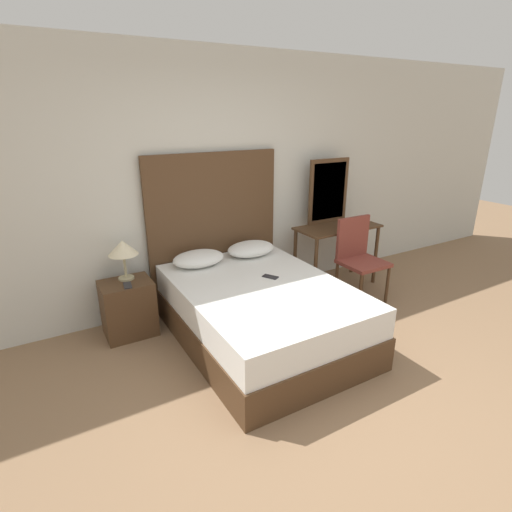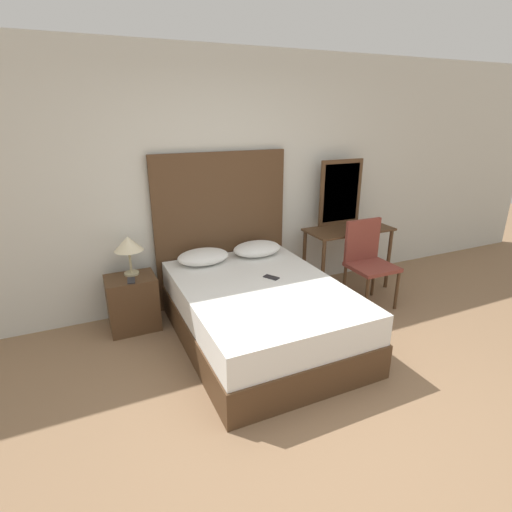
{
  "view_description": "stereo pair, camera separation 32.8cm",
  "coord_description": "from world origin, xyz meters",
  "px_view_note": "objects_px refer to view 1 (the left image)",
  "views": [
    {
      "loc": [
        -1.74,
        -1.66,
        2.08
      ],
      "look_at": [
        -0.01,
        1.32,
        0.83
      ],
      "focal_mm": 28.0,
      "sensor_mm": 36.0,
      "label": 1
    },
    {
      "loc": [
        -1.45,
        -1.81,
        2.08
      ],
      "look_at": [
        -0.01,
        1.32,
        0.83
      ],
      "focal_mm": 28.0,
      "sensor_mm": 36.0,
      "label": 2
    }
  ],
  "objects_px": {
    "phone_on_bed": "(270,277)",
    "nightstand": "(128,308)",
    "phone_on_nightstand": "(128,285)",
    "bed": "(261,313)",
    "vanity_desk": "(337,237)",
    "chair": "(358,254)",
    "table_lamp": "(123,249)"
  },
  "relations": [
    {
      "from": "nightstand",
      "to": "bed",
      "type": "bearing_deg",
      "value": -35.11
    },
    {
      "from": "bed",
      "to": "table_lamp",
      "type": "relative_size",
      "value": 5.02
    },
    {
      "from": "nightstand",
      "to": "phone_on_nightstand",
      "type": "height_order",
      "value": "phone_on_nightstand"
    },
    {
      "from": "phone_on_bed",
      "to": "chair",
      "type": "distance_m",
      "value": 1.27
    },
    {
      "from": "table_lamp",
      "to": "phone_on_nightstand",
      "type": "height_order",
      "value": "table_lamp"
    },
    {
      "from": "nightstand",
      "to": "chair",
      "type": "height_order",
      "value": "chair"
    },
    {
      "from": "phone_on_bed",
      "to": "chair",
      "type": "relative_size",
      "value": 0.17
    },
    {
      "from": "bed",
      "to": "phone_on_nightstand",
      "type": "xyz_separation_m",
      "value": [
        -1.06,
        0.65,
        0.27
      ]
    },
    {
      "from": "phone_on_bed",
      "to": "nightstand",
      "type": "bearing_deg",
      "value": 152.44
    },
    {
      "from": "vanity_desk",
      "to": "phone_on_nightstand",
      "type": "bearing_deg",
      "value": -179.87
    },
    {
      "from": "phone_on_nightstand",
      "to": "bed",
      "type": "bearing_deg",
      "value": -31.56
    },
    {
      "from": "nightstand",
      "to": "phone_on_nightstand",
      "type": "relative_size",
      "value": 3.5
    },
    {
      "from": "phone_on_bed",
      "to": "vanity_desk",
      "type": "height_order",
      "value": "vanity_desk"
    },
    {
      "from": "vanity_desk",
      "to": "chair",
      "type": "xyz_separation_m",
      "value": [
        -0.04,
        -0.42,
        -0.08
      ]
    },
    {
      "from": "phone_on_nightstand",
      "to": "vanity_desk",
      "type": "xyz_separation_m",
      "value": [
        2.54,
        0.01,
        0.08
      ]
    },
    {
      "from": "phone_on_bed",
      "to": "nightstand",
      "type": "relative_size",
      "value": 0.3
    },
    {
      "from": "table_lamp",
      "to": "nightstand",
      "type": "bearing_deg",
      "value": -111.75
    },
    {
      "from": "phone_on_bed",
      "to": "phone_on_nightstand",
      "type": "xyz_separation_m",
      "value": [
        -1.23,
        0.55,
        -0.03
      ]
    },
    {
      "from": "table_lamp",
      "to": "vanity_desk",
      "type": "xyz_separation_m",
      "value": [
        2.51,
        -0.16,
        -0.23
      ]
    },
    {
      "from": "table_lamp",
      "to": "vanity_desk",
      "type": "distance_m",
      "value": 2.52
    },
    {
      "from": "bed",
      "to": "phone_on_bed",
      "type": "relative_size",
      "value": 11.92
    },
    {
      "from": "phone_on_bed",
      "to": "vanity_desk",
      "type": "relative_size",
      "value": 0.16
    },
    {
      "from": "chair",
      "to": "phone_on_nightstand",
      "type": "bearing_deg",
      "value": 170.51
    },
    {
      "from": "nightstand",
      "to": "phone_on_bed",
      "type": "bearing_deg",
      "value": -27.56
    },
    {
      "from": "phone_on_bed",
      "to": "phone_on_nightstand",
      "type": "height_order",
      "value": "phone_on_bed"
    },
    {
      "from": "table_lamp",
      "to": "vanity_desk",
      "type": "relative_size",
      "value": 0.38
    },
    {
      "from": "table_lamp",
      "to": "phone_on_nightstand",
      "type": "bearing_deg",
      "value": -100.01
    },
    {
      "from": "vanity_desk",
      "to": "nightstand",
      "type": "bearing_deg",
      "value": 178.0
    },
    {
      "from": "chair",
      "to": "vanity_desk",
      "type": "bearing_deg",
      "value": 84.02
    },
    {
      "from": "phone_on_bed",
      "to": "nightstand",
      "type": "xyz_separation_m",
      "value": [
        -1.23,
        0.64,
        -0.31
      ]
    },
    {
      "from": "table_lamp",
      "to": "phone_on_bed",
      "type": "bearing_deg",
      "value": -30.88
    },
    {
      "from": "bed",
      "to": "vanity_desk",
      "type": "xyz_separation_m",
      "value": [
        1.47,
        0.66,
        0.35
      ]
    }
  ]
}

